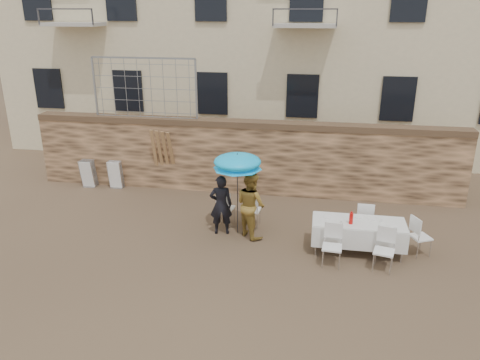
% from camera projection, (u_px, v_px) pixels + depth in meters
% --- Properties ---
extents(ground, '(80.00, 80.00, 0.00)m').
position_uv_depth(ground, '(204.00, 275.00, 10.01)').
color(ground, brown).
rests_on(ground, ground).
extents(stone_wall, '(13.00, 0.50, 2.20)m').
position_uv_depth(stone_wall, '(243.00, 157.00, 14.25)').
color(stone_wall, '#866243').
rests_on(stone_wall, ground).
extents(chain_link_fence, '(3.20, 0.06, 1.80)m').
position_uv_depth(chain_link_fence, '(145.00, 89.00, 14.04)').
color(chain_link_fence, gray).
rests_on(chain_link_fence, stone_wall).
extents(man_suit, '(0.63, 0.48, 1.55)m').
position_uv_depth(man_suit, '(221.00, 205.00, 11.63)').
color(man_suit, black).
rests_on(man_suit, ground).
extents(woman_dress, '(1.02, 1.02, 1.67)m').
position_uv_depth(woman_dress, '(251.00, 205.00, 11.49)').
color(woman_dress, gold).
rests_on(woman_dress, ground).
extents(umbrella, '(1.20, 1.20, 1.94)m').
position_uv_depth(umbrella, '(237.00, 164.00, 11.29)').
color(umbrella, '#3F3F44').
rests_on(umbrella, ground).
extents(couple_chair_left, '(0.54, 0.54, 0.96)m').
position_uv_depth(couple_chair_left, '(226.00, 207.00, 12.24)').
color(couple_chair_left, white).
rests_on(couple_chair_left, ground).
extents(couple_chair_right, '(0.52, 0.52, 0.96)m').
position_uv_depth(couple_chair_right, '(252.00, 209.00, 12.13)').
color(couple_chair_right, white).
rests_on(couple_chair_right, ground).
extents(banquet_table, '(2.10, 0.85, 0.78)m').
position_uv_depth(banquet_table, '(359.00, 223.00, 10.73)').
color(banquet_table, silver).
rests_on(banquet_table, ground).
extents(soda_bottle, '(0.09, 0.09, 0.26)m').
position_uv_depth(soda_bottle, '(351.00, 218.00, 10.56)').
color(soda_bottle, red).
rests_on(soda_bottle, banquet_table).
extents(table_chair_front_left, '(0.51, 0.51, 0.96)m').
position_uv_depth(table_chair_front_left, '(332.00, 246.00, 10.22)').
color(table_chair_front_left, white).
rests_on(table_chair_front_left, ground).
extents(table_chair_front_right, '(0.58, 0.58, 0.96)m').
position_uv_depth(table_chair_front_right, '(384.00, 250.00, 10.04)').
color(table_chair_front_right, white).
rests_on(table_chair_front_right, ground).
extents(table_chair_back, '(0.50, 0.50, 0.96)m').
position_uv_depth(table_chair_back, '(364.00, 219.00, 11.52)').
color(table_chair_back, white).
rests_on(table_chair_back, ground).
extents(table_chair_side, '(0.64, 0.64, 0.96)m').
position_uv_depth(table_chair_side, '(421.00, 236.00, 10.68)').
color(table_chair_side, white).
rests_on(table_chair_side, ground).
extents(chair_stack_left, '(0.46, 0.40, 0.92)m').
position_uv_depth(chair_stack_left, '(90.00, 172.00, 14.92)').
color(chair_stack_left, white).
rests_on(chair_stack_left, ground).
extents(chair_stack_right, '(0.46, 0.32, 0.92)m').
position_uv_depth(chair_stack_right, '(117.00, 173.00, 14.78)').
color(chair_stack_right, white).
rests_on(chair_stack_right, ground).
extents(wood_planks, '(0.70, 0.20, 2.00)m').
position_uv_depth(wood_planks, '(165.00, 159.00, 14.40)').
color(wood_planks, '#A37749').
rests_on(wood_planks, ground).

